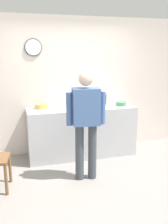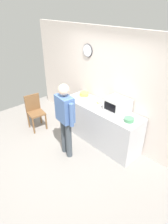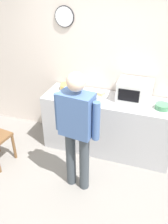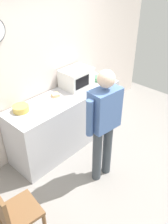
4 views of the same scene
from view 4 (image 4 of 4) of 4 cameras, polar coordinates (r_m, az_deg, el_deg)
ground_plane at (r=3.64m, az=8.27°, el=-16.63°), size 6.00×6.00×0.00m
back_wall at (r=3.76m, az=-10.52°, el=9.79°), size 5.40×0.13×2.60m
kitchen_counter at (r=3.99m, az=-4.19°, el=-1.94°), size 2.02×0.62×0.94m
microwave at (r=3.97m, az=-1.83°, el=8.23°), size 0.50×0.39×0.30m
sandwich_plate at (r=3.70m, az=-6.88°, el=3.81°), size 0.23×0.23×0.06m
salad_bowl at (r=4.21m, az=3.68°, el=7.99°), size 0.20×0.20×0.07m
cereal_bowl at (r=3.44m, az=-14.87°, el=0.83°), size 0.23×0.23×0.08m
fork_utensil at (r=3.39m, az=-6.85°, el=0.46°), size 0.06×0.17×0.01m
spoon_utensil at (r=3.43m, az=-10.14°, el=0.63°), size 0.04×0.17×0.01m
person_standing at (r=3.08m, az=4.80°, el=-1.98°), size 0.59×0.29×1.69m
wooden_chair at (r=2.79m, az=-16.74°, el=-22.01°), size 0.45×0.45×0.94m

